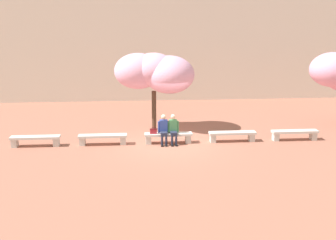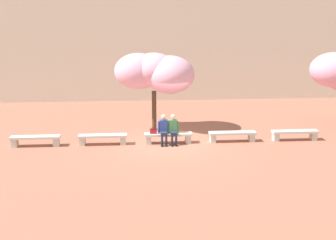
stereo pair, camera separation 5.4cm
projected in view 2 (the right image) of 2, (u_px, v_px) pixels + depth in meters
The scene contains 11 objects.
ground_plane at pixel (168, 143), 17.33m from camera, with size 100.00×100.00×0.00m, color #9E604C.
building_facade at pixel (156, 44), 27.63m from camera, with size 28.00×4.00×7.27m, color beige.
stone_bench_west_end at pixel (35, 139), 16.83m from camera, with size 2.09×0.42×0.45m.
stone_bench_near_west at pixel (103, 138), 17.04m from camera, with size 2.09×0.42×0.45m.
stone_bench_center at pixel (168, 136), 17.26m from camera, with size 2.09×0.42×0.45m.
stone_bench_near_east at pixel (232, 135), 17.47m from camera, with size 2.09×0.42×0.45m.
stone_bench_east_end at pixel (295, 133), 17.68m from camera, with size 2.09×0.42×0.45m.
person_seated_left at pixel (164, 128), 17.09m from camera, with size 0.51×0.68×1.29m.
person_seated_right at pixel (173, 128), 17.12m from camera, with size 0.51×0.69×1.29m.
handbag at pixel (153, 131), 17.12m from camera, with size 0.30×0.15×0.34m.
cherry_tree_main at pixel (156, 72), 18.81m from camera, with size 3.84×2.60×3.77m.
Camera 2 is at (-1.29, -16.50, 5.24)m, focal length 42.00 mm.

